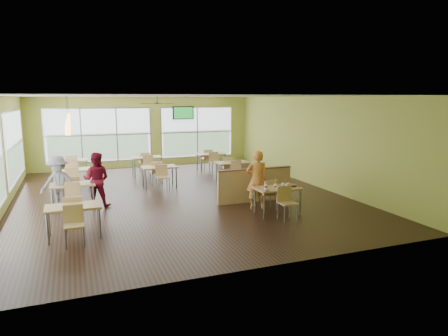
% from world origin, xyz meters
% --- Properties ---
extents(room, '(12.00, 12.04, 3.20)m').
position_xyz_m(room, '(0.00, 0.00, 1.60)').
color(room, black).
rests_on(room, ground).
extents(window_bays, '(9.24, 10.24, 2.38)m').
position_xyz_m(window_bays, '(-2.65, 3.08, 1.48)').
color(window_bays, white).
rests_on(window_bays, room).
extents(main_table, '(1.22, 1.52, 0.87)m').
position_xyz_m(main_table, '(2.00, -3.00, 0.63)').
color(main_table, tan).
rests_on(main_table, floor).
extents(half_wall_divider, '(2.40, 0.14, 1.04)m').
position_xyz_m(half_wall_divider, '(2.00, -1.55, 0.52)').
color(half_wall_divider, tan).
rests_on(half_wall_divider, floor).
extents(dining_tables, '(6.92, 8.72, 0.87)m').
position_xyz_m(dining_tables, '(-1.05, 1.71, 0.63)').
color(dining_tables, tan).
rests_on(dining_tables, floor).
extents(pendant_lights, '(0.11, 7.31, 0.86)m').
position_xyz_m(pendant_lights, '(-3.20, 0.68, 2.45)').
color(pendant_lights, '#2D2119').
rests_on(pendant_lights, ceiling).
extents(ceiling_fan, '(1.25, 1.25, 0.29)m').
position_xyz_m(ceiling_fan, '(-0.00, 3.00, 2.95)').
color(ceiling_fan, '#2D2119').
rests_on(ceiling_fan, ceiling).
extents(tv_backwall, '(1.00, 0.07, 0.60)m').
position_xyz_m(tv_backwall, '(1.80, 5.90, 2.45)').
color(tv_backwall, black).
rests_on(tv_backwall, wall_back).
extents(man_plaid, '(0.71, 0.57, 1.69)m').
position_xyz_m(man_plaid, '(1.73, -2.28, 0.84)').
color(man_plaid, red).
rests_on(man_plaid, floor).
extents(patron_maroon, '(0.94, 0.83, 1.60)m').
position_xyz_m(patron_maroon, '(-2.54, -0.41, 0.80)').
color(patron_maroon, maroon).
rests_on(patron_maroon, floor).
extents(patron_grey, '(1.14, 0.85, 1.58)m').
position_xyz_m(patron_grey, '(-3.54, -0.61, 0.79)').
color(patron_grey, slate).
rests_on(patron_grey, floor).
extents(cup_blue, '(0.10, 0.10, 0.36)m').
position_xyz_m(cup_blue, '(1.61, -3.07, 0.82)').
color(cup_blue, white).
rests_on(cup_blue, main_table).
extents(cup_yellow, '(0.09, 0.09, 0.32)m').
position_xyz_m(cup_yellow, '(1.87, -3.10, 0.81)').
color(cup_yellow, white).
rests_on(cup_yellow, main_table).
extents(cup_red_near, '(0.10, 0.10, 0.37)m').
position_xyz_m(cup_red_near, '(2.09, -3.14, 0.82)').
color(cup_red_near, white).
rests_on(cup_red_near, main_table).
extents(cup_red_far, '(0.09, 0.09, 0.31)m').
position_xyz_m(cup_red_far, '(2.27, -3.08, 0.81)').
color(cup_red_far, white).
rests_on(cup_red_far, main_table).
extents(food_basket, '(0.24, 0.24, 0.05)m').
position_xyz_m(food_basket, '(2.45, -3.05, 0.78)').
color(food_basket, black).
rests_on(food_basket, main_table).
extents(ketchup_cup, '(0.05, 0.05, 0.02)m').
position_xyz_m(ketchup_cup, '(2.55, -3.19, 0.76)').
color(ketchup_cup, '#B9120A').
rests_on(ketchup_cup, main_table).
extents(wrapper_left, '(0.18, 0.18, 0.04)m').
position_xyz_m(wrapper_left, '(1.55, -3.27, 0.77)').
color(wrapper_left, '#8F6745').
rests_on(wrapper_left, main_table).
extents(wrapper_mid, '(0.21, 0.20, 0.05)m').
position_xyz_m(wrapper_mid, '(2.12, -2.92, 0.77)').
color(wrapper_mid, '#8F6745').
rests_on(wrapper_mid, main_table).
extents(wrapper_right, '(0.19, 0.18, 0.04)m').
position_xyz_m(wrapper_right, '(2.19, -3.21, 0.77)').
color(wrapper_right, '#8F6745').
rests_on(wrapper_right, main_table).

